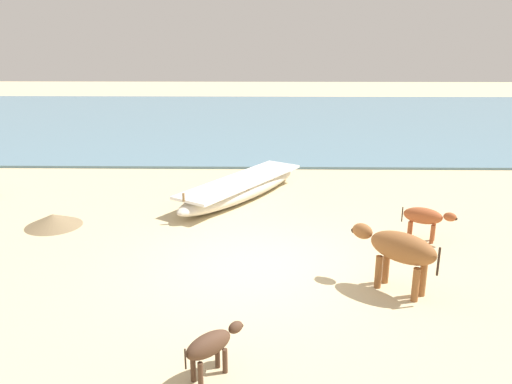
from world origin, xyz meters
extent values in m
plane|color=#CCB789|center=(0.00, 0.00, 0.00)|extent=(80.00, 80.00, 0.00)
cube|color=slate|center=(0.00, 17.13, 0.04)|extent=(60.00, 20.00, 0.08)
ellipsoid|color=beige|center=(-0.46, 4.08, 0.26)|extent=(3.58, 4.70, 0.52)
cube|color=white|center=(-0.46, 4.08, 0.48)|extent=(3.24, 4.20, 0.07)
cube|color=olive|center=(-0.66, 3.77, 0.40)|extent=(0.82, 0.59, 0.04)
cylinder|color=olive|center=(-1.69, 2.18, 0.62)|extent=(0.06, 0.06, 0.20)
ellipsoid|color=brown|center=(2.42, -1.00, 0.79)|extent=(1.17, 1.12, 0.51)
ellipsoid|color=brown|center=(1.85, -0.48, 0.88)|extent=(0.44, 0.43, 0.27)
sphere|color=#2D2119|center=(1.72, -0.37, 0.85)|extent=(0.15, 0.15, 0.11)
cylinder|color=brown|center=(2.08, -0.87, 0.29)|extent=(0.12, 0.12, 0.58)
cylinder|color=brown|center=(2.25, -0.68, 0.29)|extent=(0.12, 0.12, 0.58)
cylinder|color=brown|center=(2.58, -1.32, 0.29)|extent=(0.12, 0.12, 0.58)
cylinder|color=brown|center=(2.75, -1.13, 0.29)|extent=(0.12, 0.12, 0.58)
cylinder|color=#2D2119|center=(2.87, -1.41, 0.74)|extent=(0.04, 0.04, 0.47)
ellipsoid|color=#4C3323|center=(-0.54, -3.28, 0.46)|extent=(0.67, 0.67, 0.29)
ellipsoid|color=#4C3323|center=(-0.22, -2.96, 0.51)|extent=(0.25, 0.25, 0.16)
sphere|color=#2D2119|center=(-0.15, -2.89, 0.49)|extent=(0.09, 0.09, 0.06)
cylinder|color=#4C3323|center=(-0.45, -3.09, 0.17)|extent=(0.07, 0.07, 0.34)
cylinder|color=#4C3323|center=(-0.35, -3.19, 0.17)|extent=(0.07, 0.07, 0.34)
cylinder|color=#4C3323|center=(-0.73, -3.37, 0.17)|extent=(0.07, 0.07, 0.34)
cylinder|color=#4C3323|center=(-0.63, -3.47, 0.17)|extent=(0.07, 0.07, 0.34)
cylinder|color=#2D2119|center=(-0.79, -3.53, 0.43)|extent=(0.02, 0.02, 0.28)
ellipsoid|color=#9E4C28|center=(3.44, 1.26, 0.54)|extent=(0.85, 0.62, 0.35)
ellipsoid|color=#9E4C28|center=(3.92, 1.03, 0.60)|extent=(0.30, 0.25, 0.19)
sphere|color=#2D2119|center=(4.02, 0.98, 0.58)|extent=(0.10, 0.10, 0.07)
cylinder|color=#9E4C28|center=(3.69, 1.24, 0.20)|extent=(0.08, 0.08, 0.40)
cylinder|color=#9E4C28|center=(3.61, 1.08, 0.20)|extent=(0.08, 0.08, 0.40)
cylinder|color=#9E4C28|center=(3.27, 1.43, 0.20)|extent=(0.08, 0.08, 0.40)
cylinder|color=#9E4C28|center=(3.20, 1.28, 0.20)|extent=(0.08, 0.08, 0.40)
cylinder|color=#2D2119|center=(3.06, 1.44, 0.51)|extent=(0.03, 0.03, 0.32)
cone|color=#7A6647|center=(-4.63, 1.94, 0.14)|extent=(1.44, 1.44, 0.28)
camera|label=1|loc=(0.14, -8.66, 4.10)|focal=35.38mm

